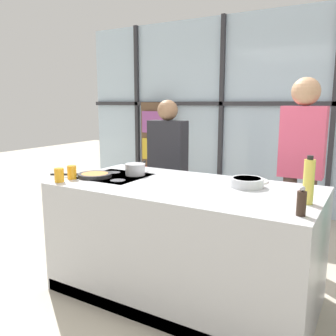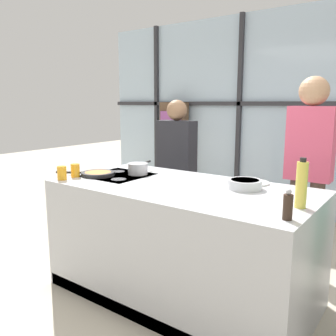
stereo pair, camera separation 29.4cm
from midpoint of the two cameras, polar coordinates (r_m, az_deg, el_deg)
ground_plane at (r=3.11m, az=4.94°, el=-19.50°), size 18.00×18.00×0.00m
back_window_wall at (r=5.20m, az=20.94°, el=8.12°), size 6.40×0.10×2.80m
bookshelf at (r=5.85m, az=2.34°, el=2.85°), size 0.47×0.19×1.56m
demo_island at (r=2.91m, az=5.05°, el=-11.65°), size 2.04×1.04×0.92m
spectator_far_left at (r=3.92m, az=3.54°, el=0.82°), size 0.42×0.22×1.58m
spectator_center_left at (r=3.37m, az=24.05°, el=0.83°), size 0.38×0.25×1.77m
frying_pan at (r=3.16m, az=-8.74°, el=-0.92°), size 0.48×0.35×0.04m
saucepan at (r=3.17m, az=-2.19°, el=-0.07°), size 0.18×0.33×0.10m
white_plate at (r=2.94m, az=16.30°, el=-2.29°), size 0.25×0.25×0.01m
mixing_bowl at (r=2.74m, az=15.26°, el=-2.50°), size 0.25×0.25×0.07m
oil_bottle at (r=2.35m, az=24.05°, el=-2.45°), size 0.07×0.07×0.31m
pepper_grinder at (r=2.10m, az=22.55°, el=-5.71°), size 0.05×0.05×0.17m
juice_glass_near at (r=3.04m, az=-14.05°, el=-0.82°), size 0.08×0.08×0.11m
juice_glass_far at (r=3.13m, az=-12.09°, el=-0.42°), size 0.08×0.08×0.11m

